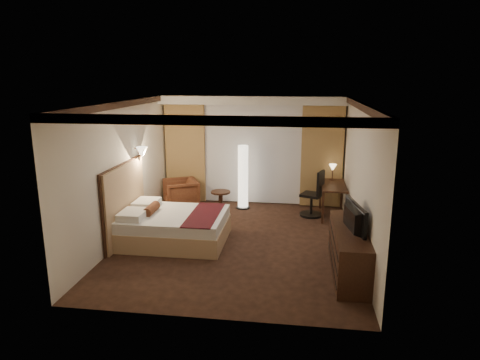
# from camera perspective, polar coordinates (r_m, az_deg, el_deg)

# --- Properties ---
(floor) EXTENTS (4.50, 5.50, 0.01)m
(floor) POSITION_cam_1_polar(r_m,az_deg,el_deg) (8.46, -0.38, -8.23)
(floor) COLOR black
(floor) RESTS_ON ground
(ceiling) EXTENTS (4.50, 5.50, 0.01)m
(ceiling) POSITION_cam_1_polar(r_m,az_deg,el_deg) (7.86, -0.41, 10.35)
(ceiling) COLOR white
(ceiling) RESTS_ON back_wall
(back_wall) EXTENTS (4.50, 0.02, 2.70)m
(back_wall) POSITION_cam_1_polar(r_m,az_deg,el_deg) (10.73, 1.73, 3.99)
(back_wall) COLOR silver
(back_wall) RESTS_ON floor
(left_wall) EXTENTS (0.02, 5.50, 2.70)m
(left_wall) POSITION_cam_1_polar(r_m,az_deg,el_deg) (8.66, -15.29, 1.15)
(left_wall) COLOR silver
(left_wall) RESTS_ON floor
(right_wall) EXTENTS (0.02, 5.50, 2.70)m
(right_wall) POSITION_cam_1_polar(r_m,az_deg,el_deg) (8.05, 15.66, 0.19)
(right_wall) COLOR silver
(right_wall) RESTS_ON floor
(crown_molding) EXTENTS (4.50, 5.50, 0.12)m
(crown_molding) POSITION_cam_1_polar(r_m,az_deg,el_deg) (7.86, -0.41, 9.91)
(crown_molding) COLOR black
(crown_molding) RESTS_ON ceiling
(soffit) EXTENTS (4.50, 0.50, 0.20)m
(soffit) POSITION_cam_1_polar(r_m,az_deg,el_deg) (10.34, 1.63, 10.60)
(soffit) COLOR white
(soffit) RESTS_ON ceiling
(curtain_sheer) EXTENTS (2.48, 0.04, 2.45)m
(curtain_sheer) POSITION_cam_1_polar(r_m,az_deg,el_deg) (10.67, 1.68, 3.39)
(curtain_sheer) COLOR silver
(curtain_sheer) RESTS_ON back_wall
(curtain_left_drape) EXTENTS (1.00, 0.14, 2.45)m
(curtain_left_drape) POSITION_cam_1_polar(r_m,az_deg,el_deg) (10.92, -7.27, 3.53)
(curtain_left_drape) COLOR tan
(curtain_left_drape) RESTS_ON back_wall
(curtain_right_drape) EXTENTS (1.00, 0.14, 2.45)m
(curtain_right_drape) POSITION_cam_1_polar(r_m,az_deg,el_deg) (10.56, 10.86, 3.04)
(curtain_right_drape) COLOR tan
(curtain_right_drape) RESTS_ON back_wall
(wall_sconce) EXTENTS (0.24, 0.24, 0.24)m
(wall_sconce) POSITION_cam_1_polar(r_m,az_deg,el_deg) (9.13, -12.93, 3.64)
(wall_sconce) COLOR white
(wall_sconce) RESTS_ON left_wall
(bed) EXTENTS (1.97, 1.53, 0.58)m
(bed) POSITION_cam_1_polar(r_m,az_deg,el_deg) (8.48, -8.66, -6.25)
(bed) COLOR white
(bed) RESTS_ON floor
(headboard) EXTENTS (0.12, 1.83, 1.50)m
(headboard) POSITION_cam_1_polar(r_m,az_deg,el_deg) (8.67, -15.08, -2.93)
(headboard) COLOR tan
(headboard) RESTS_ON floor
(armchair) EXTENTS (0.99, 1.01, 0.80)m
(armchair) POSITION_cam_1_polar(r_m,az_deg,el_deg) (10.50, -7.90, -1.67)
(armchair) COLOR #4C2416
(armchair) RESTS_ON floor
(side_table) EXTENTS (0.46, 0.46, 0.51)m
(side_table) POSITION_cam_1_polar(r_m,az_deg,el_deg) (10.18, -2.59, -2.89)
(side_table) COLOR black
(side_table) RESTS_ON floor
(floor_lamp) EXTENTS (0.33, 0.33, 1.57)m
(floor_lamp) POSITION_cam_1_polar(r_m,az_deg,el_deg) (10.33, 0.41, 0.41)
(floor_lamp) COLOR white
(floor_lamp) RESTS_ON floor
(desk) EXTENTS (0.55, 1.21, 0.75)m
(desk) POSITION_cam_1_polar(r_m,az_deg,el_deg) (10.07, 12.25, -2.67)
(desk) COLOR black
(desk) RESTS_ON floor
(desk_lamp) EXTENTS (0.18, 0.18, 0.34)m
(desk_lamp) POSITION_cam_1_polar(r_m,az_deg,el_deg) (10.38, 12.23, 0.93)
(desk_lamp) COLOR #FFD899
(desk_lamp) RESTS_ON desk
(office_chair) EXTENTS (0.68, 0.68, 1.09)m
(office_chair) POSITION_cam_1_polar(r_m,az_deg,el_deg) (9.95, 9.54, -1.73)
(office_chair) COLOR black
(office_chair) RESTS_ON floor
(dresser) EXTENTS (0.50, 1.97, 0.76)m
(dresser) POSITION_cam_1_polar(r_m,az_deg,el_deg) (7.30, 14.29, -9.11)
(dresser) COLOR black
(dresser) RESTS_ON floor
(television) EXTENTS (0.77, 1.12, 0.14)m
(television) POSITION_cam_1_polar(r_m,az_deg,el_deg) (7.07, 14.37, -4.01)
(television) COLOR black
(television) RESTS_ON dresser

